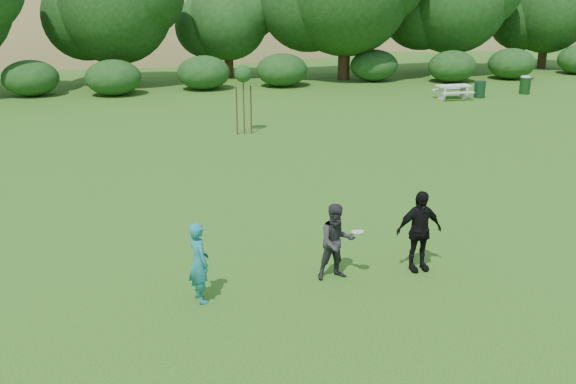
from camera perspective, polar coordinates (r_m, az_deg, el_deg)
name	(u,v)px	position (r m, az deg, el deg)	size (l,w,h in m)	color
ground	(323,285)	(13.64, 3.11, -8.24)	(120.00, 120.00, 0.00)	#19470C
player_teal	(199,262)	(12.77, -7.92, -6.21)	(0.60, 0.40, 1.66)	#1B757C
player_grey	(337,242)	(13.63, 4.35, -4.44)	(0.81, 0.63, 1.67)	#28292B
player_black	(419,231)	(14.24, 11.56, -3.41)	(1.07, 0.44, 1.82)	black
trash_can_near	(480,89)	(37.02, 16.67, 8.73)	(0.60, 0.60, 0.90)	#12331C
frisbee	(357,232)	(13.49, 6.19, -3.52)	(0.27, 0.27, 0.07)	white
sapling	(243,76)	(26.56, -4.01, 10.27)	(0.70, 0.70, 2.85)	#3A2716
picnic_table	(453,90)	(36.14, 14.47, 8.81)	(1.80, 1.48, 0.76)	beige
trash_can_lidded	(525,84)	(39.07, 20.33, 8.96)	(0.60, 0.60, 1.05)	#143715
hillside	(156,133)	(82.17, -11.64, 5.16)	(150.00, 72.00, 52.00)	olive
tree_row	(237,2)	(40.94, -4.58, 16.48)	(53.92, 10.38, 9.62)	#3A2616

